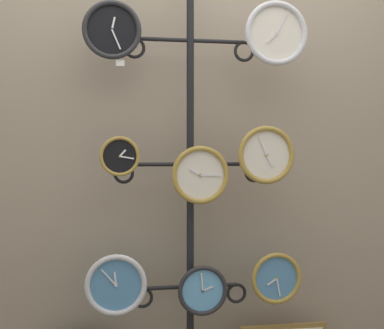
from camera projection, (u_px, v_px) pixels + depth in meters
name	position (u px, v px, depth m)	size (l,w,h in m)	color
shop_wall	(185.00, 124.00, 2.79)	(4.40, 0.04, 2.80)	gray
display_stand	(190.00, 250.00, 2.64)	(0.75, 0.34, 2.11)	black
clock_top_left	(112.00, 30.00, 2.47)	(0.27, 0.04, 0.27)	black
clock_top_right	(276.00, 33.00, 2.58)	(0.31, 0.04, 0.31)	silver
clock_middle_left	(120.00, 156.00, 2.49)	(0.19, 0.04, 0.19)	black
clock_middle_center	(200.00, 175.00, 2.55)	(0.28, 0.04, 0.28)	silver
clock_middle_right	(266.00, 155.00, 2.59)	(0.28, 0.04, 0.28)	silver
clock_bottom_left	(116.00, 285.00, 2.48)	(0.29, 0.04, 0.29)	#4C84B2
clock_bottom_center	(203.00, 290.00, 2.57)	(0.24, 0.04, 0.24)	#60A8DB
clock_bottom_right	(276.00, 278.00, 2.63)	(0.26, 0.04, 0.26)	#4C84B2
price_tag_upper	(120.00, 63.00, 2.48)	(0.04, 0.00, 0.03)	white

